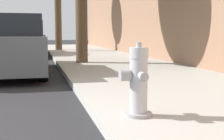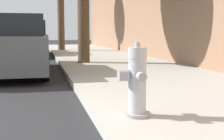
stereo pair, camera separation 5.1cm
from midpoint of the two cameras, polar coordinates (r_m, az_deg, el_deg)
The scene contains 3 objects.
fire_hydrant at distance 3.16m, azimuth 4.96°, elevation -2.31°, with size 0.34×0.36×0.75m.
parked_car_near at distance 7.65m, azimuth -18.13°, elevation 4.18°, with size 1.74×4.12×1.34m.
parked_car_mid at distance 13.70m, azimuth -15.22°, elevation 5.48°, with size 1.70×4.11×1.46m.
Camera 2 is at (1.47, -2.96, 0.96)m, focal length 50.00 mm.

